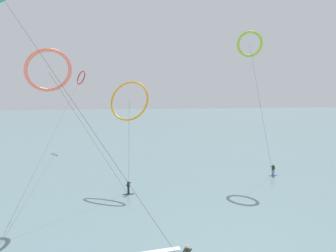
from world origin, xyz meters
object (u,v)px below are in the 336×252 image
Objects in this scene: kite_crimson at (81,78)px; kite_lime at (250,44)px; surfer_cobalt at (273,171)px; kite_coral at (49,71)px; kite_amber at (129,101)px; surfer_charcoal at (128,188)px.

kite_lime is at bearing 12.80° from kite_crimson.
kite_coral is at bearing -98.77° from surfer_cobalt.
surfer_charcoal is at bearing -65.64° from kite_amber.
surfer_cobalt is 18.65m from kite_lime.
surfer_charcoal is 11.05m from kite_amber.
kite_coral is at bearing 136.76° from surfer_charcoal.
kite_crimson is at bearing -5.41° from kite_lime.
kite_crimson is (-30.17, 28.93, 14.52)m from surfer_cobalt.
kite_coral is (-25.63, -9.66, -4.84)m from kite_lime.
kite_coral is at bearing 59.43° from kite_lime.
kite_crimson is at bearing 42.92° from surfer_charcoal.
kite_lime is at bearing -41.29° from surfer_charcoal.
surfer_charcoal is 0.10× the size of kite_coral.
kite_crimson reaches higher than surfer_cobalt.
surfer_charcoal is 0.13× the size of kite_amber.
kite_coral is (-8.10, -6.98, 3.21)m from kite_amber.
kite_amber is at bearing -112.35° from surfer_cobalt.
kite_coral is at bearing -30.63° from kite_crimson.
kite_lime is at bearing 38.16° from kite_amber.
kite_amber is at bearing 47.47° from kite_lime.
surfer_cobalt and surfer_charcoal have the same top height.
kite_amber is (0.38, 4.28, 10.18)m from surfer_charcoal.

